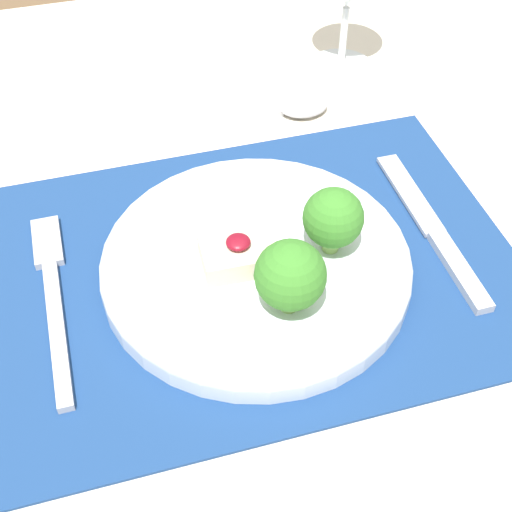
# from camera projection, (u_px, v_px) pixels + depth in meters

# --- Properties ---
(dining_table) EXTENTS (1.54, 1.05, 0.73)m
(dining_table) POSITION_uv_depth(u_px,v_px,m) (246.00, 326.00, 0.66)
(dining_table) COLOR beige
(dining_table) RESTS_ON ground_plane
(placemat) EXTENTS (0.46, 0.33, 0.00)m
(placemat) POSITION_uv_depth(u_px,v_px,m) (245.00, 269.00, 0.61)
(placemat) COLOR navy
(placemat) RESTS_ON dining_table
(dinner_plate) EXTENTS (0.26, 0.26, 0.08)m
(dinner_plate) POSITION_uv_depth(u_px,v_px,m) (262.00, 261.00, 0.59)
(dinner_plate) COLOR silver
(dinner_plate) RESTS_ON placemat
(fork) EXTENTS (0.02, 0.20, 0.01)m
(fork) POSITION_uv_depth(u_px,v_px,m) (53.00, 290.00, 0.58)
(fork) COLOR #B2B2B7
(fork) RESTS_ON placemat
(knife) EXTENTS (0.02, 0.20, 0.01)m
(knife) POSITION_uv_depth(u_px,v_px,m) (438.00, 237.00, 0.63)
(knife) COLOR #B2B2B7
(knife) RESTS_ON placemat
(spoon) EXTENTS (0.19, 0.04, 0.02)m
(spoon) POSITION_uv_depth(u_px,v_px,m) (286.00, 108.00, 0.76)
(spoon) COLOR #B2B2B7
(spoon) RESTS_ON dining_table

